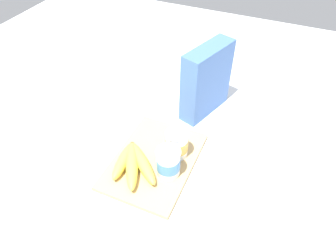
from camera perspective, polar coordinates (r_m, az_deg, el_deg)
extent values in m
plane|color=white|center=(0.99, -2.53, -6.69)|extent=(2.40, 2.40, 0.00)
cube|color=tan|center=(0.99, -2.54, -6.42)|extent=(0.34, 0.24, 0.01)
cube|color=#4770B7|center=(1.10, 7.09, 8.26)|extent=(0.22, 0.13, 0.26)
cylinder|color=white|center=(0.96, 1.63, -3.36)|extent=(0.07, 0.07, 0.09)
cylinder|color=gold|center=(0.96, 1.63, -3.36)|extent=(0.07, 0.07, 0.04)
cylinder|color=silver|center=(0.93, 1.69, -1.40)|extent=(0.07, 0.07, 0.00)
cylinder|color=white|center=(0.91, 0.06, -6.81)|extent=(0.07, 0.07, 0.09)
cylinder|color=#5193D1|center=(0.91, 0.06, -6.81)|extent=(0.07, 0.07, 0.04)
cylinder|color=silver|center=(0.87, 0.06, -4.83)|extent=(0.07, 0.07, 0.00)
ellipsoid|color=#EAD04A|center=(0.96, -8.25, -6.34)|extent=(0.15, 0.05, 0.04)
ellipsoid|color=#EAD04A|center=(0.94, -6.66, -7.20)|extent=(0.18, 0.12, 0.04)
ellipsoid|color=#EAD04A|center=(0.95, -4.71, -6.80)|extent=(0.15, 0.16, 0.04)
cylinder|color=brown|center=(1.01, -6.58, -3.56)|extent=(0.01, 0.01, 0.02)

